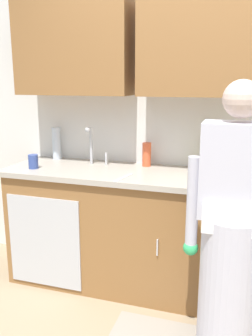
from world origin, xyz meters
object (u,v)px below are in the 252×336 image
(person_at_sink, at_px, (231,248))
(cup_by_sink, at_px, (33,162))
(bottle_dish_liquid, at_px, (147,154))
(bottle_water_tall, at_px, (220,153))
(sponge, at_px, (244,181))
(knife_on_counter, at_px, (123,178))
(bottle_water_short, at_px, (57,143))
(bottle_soap, at_px, (206,154))
(sink, at_px, (89,170))

(person_at_sink, height_order, cup_by_sink, person_at_sink)
(bottle_dish_liquid, bearing_deg, person_at_sink, -48.29)
(bottle_water_tall, relative_size, sponge, 2.49)
(cup_by_sink, relative_size, knife_on_counter, 0.46)
(knife_on_counter, bearing_deg, bottle_water_short, -109.03)
(person_at_sink, bearing_deg, sponge, 84.50)
(bottle_dish_liquid, relative_size, sponge, 1.74)
(bottle_water_short, height_order, bottle_water_tall, bottle_water_short)
(bottle_soap, xyz_separation_m, bottle_water_tall, (0.09, 0.07, 0.00))
(bottle_soap, height_order, cup_by_sink, bottle_soap)
(bottle_water_short, distance_m, knife_on_counter, 0.88)
(bottle_soap, bearing_deg, bottle_water_short, 177.26)
(bottle_soap, distance_m, cup_by_sink, 1.33)
(sink, height_order, bottle_dish_liquid, sink)
(bottle_soap, relative_size, cup_by_sink, 2.49)
(bottle_soap, bearing_deg, bottle_dish_liquid, 175.94)
(person_at_sink, xyz_separation_m, sponge, (0.05, 0.51, 0.26))
(bottle_water_short, distance_m, cup_by_sink, 0.38)
(bottle_water_short, bearing_deg, sink, -29.08)
(bottle_water_tall, relative_size, cup_by_sink, 2.50)
(bottle_soap, relative_size, sponge, 2.47)
(bottle_dish_liquid, bearing_deg, bottle_soap, -4.06)
(bottle_dish_liquid, xyz_separation_m, knife_on_counter, (-0.06, -0.41, -0.09))
(bottle_soap, bearing_deg, sponge, -40.84)
(bottle_water_short, height_order, bottle_dish_liquid, bottle_water_short)
(sink, height_order, knife_on_counter, sink)
(person_at_sink, relative_size, bottle_water_tall, 5.93)
(bottle_dish_liquid, relative_size, bottle_soap, 0.70)
(bottle_water_short, bearing_deg, bottle_water_tall, 0.21)
(person_at_sink, bearing_deg, bottle_water_tall, 99.63)
(person_at_sink, height_order, bottle_soap, person_at_sink)
(sink, bearing_deg, bottle_water_short, 150.92)
(bottle_water_short, height_order, knife_on_counter, bottle_water_short)
(bottle_soap, height_order, sponge, bottle_soap)
(sponge, bearing_deg, bottle_soap, 139.16)
(bottle_water_short, xyz_separation_m, knife_on_counter, (0.75, -0.44, -0.14))
(sink, relative_size, bottle_dish_liquid, 2.61)
(bottle_water_tall, height_order, sponge, bottle_water_tall)
(bottle_water_tall, bearing_deg, bottle_dish_liquid, -176.64)
(bottle_water_tall, relative_size, knife_on_counter, 1.14)
(person_at_sink, distance_m, bottle_dish_liquid, 1.11)
(bottle_water_short, xyz_separation_m, sponge, (1.57, -0.30, -0.12))
(sink, distance_m, knife_on_counter, 0.42)
(bottle_water_tall, bearing_deg, sink, -167.05)
(bottle_dish_liquid, bearing_deg, bottle_water_tall, 3.36)
(cup_by_sink, xyz_separation_m, sponge, (1.57, 0.07, -0.04))
(bottle_water_short, bearing_deg, knife_on_counter, -30.10)
(cup_by_sink, relative_size, sponge, 1.00)
(bottle_water_tall, distance_m, cup_by_sink, 1.44)
(bottle_dish_liquid, bearing_deg, bottle_water_short, 178.03)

